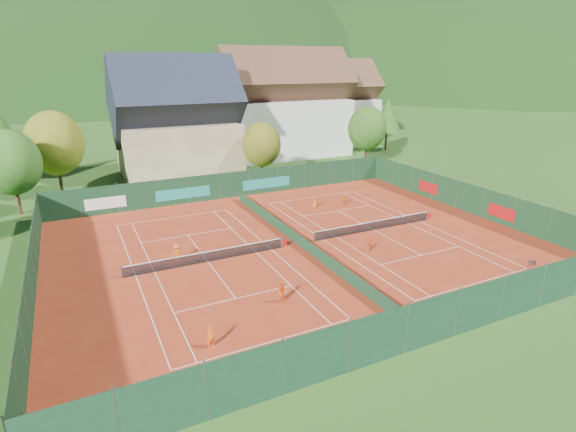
# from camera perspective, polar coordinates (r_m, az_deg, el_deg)

# --- Properties ---
(ground) EXTENTS (600.00, 600.00, 0.00)m
(ground) POSITION_cam_1_polar(r_m,az_deg,el_deg) (38.74, 1.30, -3.69)
(ground) COLOR #265019
(ground) RESTS_ON ground
(clay_pad) EXTENTS (40.00, 32.00, 0.01)m
(clay_pad) POSITION_cam_1_polar(r_m,az_deg,el_deg) (38.73, 1.31, -3.66)
(clay_pad) COLOR #9D2E17
(clay_pad) RESTS_ON ground
(court_markings_left) EXTENTS (11.03, 23.83, 0.00)m
(court_markings_left) POSITION_cam_1_polar(r_m,az_deg,el_deg) (36.05, -10.12, -5.76)
(court_markings_left) COLOR white
(court_markings_left) RESTS_ON ground
(court_markings_right) EXTENTS (11.03, 23.83, 0.00)m
(court_markings_right) POSITION_cam_1_polar(r_m,az_deg,el_deg) (42.75, 10.88, -1.76)
(court_markings_right) COLOR white
(court_markings_right) RESTS_ON ground
(tennis_net_left) EXTENTS (13.30, 0.10, 1.02)m
(tennis_net_left) POSITION_cam_1_polar(r_m,az_deg,el_deg) (35.88, -9.93, -5.00)
(tennis_net_left) COLOR #59595B
(tennis_net_left) RESTS_ON ground
(tennis_net_right) EXTENTS (13.30, 0.10, 1.02)m
(tennis_net_right) POSITION_cam_1_polar(r_m,az_deg,el_deg) (42.67, 11.09, -1.11)
(tennis_net_right) COLOR #59595B
(tennis_net_right) RESTS_ON ground
(court_divider) EXTENTS (0.03, 28.80, 1.00)m
(court_divider) POSITION_cam_1_polar(r_m,az_deg,el_deg) (38.54, 1.31, -2.98)
(court_divider) COLOR #153C22
(court_divider) RESTS_ON ground
(fence_north) EXTENTS (40.00, 0.10, 3.00)m
(fence_north) POSITION_cam_1_polar(r_m,az_deg,el_deg) (52.08, -7.26, 3.90)
(fence_north) COLOR #12321C
(fence_north) RESTS_ON ground
(fence_south) EXTENTS (40.00, 0.04, 3.00)m
(fence_south) POSITION_cam_1_polar(r_m,az_deg,el_deg) (26.45, 17.87, -12.58)
(fence_south) COLOR #12341F
(fence_south) RESTS_ON ground
(fence_west) EXTENTS (0.04, 32.00, 3.00)m
(fence_west) POSITION_cam_1_polar(r_m,az_deg,el_deg) (34.60, -29.79, -6.54)
(fence_west) COLOR #13361D
(fence_west) RESTS_ON ground
(fence_east) EXTENTS (0.09, 32.00, 3.00)m
(fence_east) POSITION_cam_1_polar(r_m,az_deg,el_deg) (50.21, 22.02, 2.08)
(fence_east) COLOR #14391E
(fence_east) RESTS_ON ground
(chalet) EXTENTS (16.20, 12.00, 16.00)m
(chalet) POSITION_cam_1_polar(r_m,az_deg,el_deg) (63.68, -13.90, 11.01)
(chalet) COLOR beige
(chalet) RESTS_ON ground
(hotel_block_a) EXTENTS (21.60, 11.00, 17.25)m
(hotel_block_a) POSITION_cam_1_polar(r_m,az_deg,el_deg) (75.46, -0.47, 13.31)
(hotel_block_a) COLOR silver
(hotel_block_a) RESTS_ON ground
(hotel_block_b) EXTENTS (17.28, 10.00, 15.50)m
(hotel_block_b) POSITION_cam_1_polar(r_m,az_deg,el_deg) (89.21, 5.59, 13.63)
(hotel_block_b) COLOR silver
(hotel_block_b) RESTS_ON ground
(tree_west_front) EXTENTS (5.72, 5.72, 8.69)m
(tree_west_front) POSITION_cam_1_polar(r_m,az_deg,el_deg) (52.84, -31.77, 5.79)
(tree_west_front) COLOR #49321A
(tree_west_front) RESTS_ON ground
(tree_west_mid) EXTENTS (6.44, 6.44, 9.78)m
(tree_west_mid) POSITION_cam_1_polar(r_m,az_deg,el_deg) (58.38, -27.55, 8.18)
(tree_west_mid) COLOR #412C17
(tree_west_mid) RESTS_ON ground
(tree_center) EXTENTS (5.01, 5.01, 7.60)m
(tree_center) POSITION_cam_1_polar(r_m,az_deg,el_deg) (59.10, -3.36, 9.06)
(tree_center) COLOR #482F19
(tree_center) RESTS_ON ground
(tree_east_front) EXTENTS (5.72, 5.72, 8.69)m
(tree_east_front) POSITION_cam_1_polar(r_m,az_deg,el_deg) (69.51, 10.01, 10.88)
(tree_east_front) COLOR #412A17
(tree_east_front) RESTS_ON ground
(tree_east_mid) EXTENTS (5.04, 5.04, 9.00)m
(tree_east_mid) POSITION_cam_1_polar(r_m,az_deg,el_deg) (81.76, 12.53, 12.39)
(tree_east_mid) COLOR #462B19
(tree_east_mid) RESTS_ON ground
(tree_east_back) EXTENTS (7.15, 7.15, 10.86)m
(tree_east_back) POSITION_cam_1_polar(r_m,az_deg,el_deg) (83.73, 4.66, 13.39)
(tree_east_back) COLOR #422F17
(tree_east_back) RESTS_ON ground
(mountain_backdrop) EXTENTS (820.00, 530.00, 242.00)m
(mountain_backdrop) POSITION_cam_1_polar(r_m,az_deg,el_deg) (274.44, -16.25, 6.86)
(mountain_backdrop) COLOR black
(mountain_backdrop) RESTS_ON ground
(ball_hopper) EXTENTS (0.34, 0.34, 0.80)m
(ball_hopper) POSITION_cam_1_polar(r_m,az_deg,el_deg) (38.81, 28.63, -5.21)
(ball_hopper) COLOR slate
(ball_hopper) RESTS_ON ground
(loose_ball_0) EXTENTS (0.07, 0.07, 0.07)m
(loose_ball_0) POSITION_cam_1_polar(r_m,az_deg,el_deg) (27.96, -9.73, -13.53)
(loose_ball_0) COLOR #CCD833
(loose_ball_0) RESTS_ON ground
(loose_ball_1) EXTENTS (0.07, 0.07, 0.07)m
(loose_ball_1) POSITION_cam_1_polar(r_m,az_deg,el_deg) (33.84, 19.38, -8.30)
(loose_ball_1) COLOR #CCD833
(loose_ball_1) RESTS_ON ground
(player_left_near) EXTENTS (0.54, 0.41, 1.33)m
(player_left_near) POSITION_cam_1_polar(r_m,az_deg,el_deg) (25.78, -9.76, -14.96)
(player_left_near) COLOR orange
(player_left_near) RESTS_ON ground
(player_left_mid) EXTENTS (0.80, 0.68, 1.45)m
(player_left_mid) POSITION_cam_1_polar(r_m,az_deg,el_deg) (29.52, -0.73, -9.78)
(player_left_mid) COLOR #FF5516
(player_left_mid) RESTS_ON ground
(player_left_far) EXTENTS (1.02, 0.73, 1.42)m
(player_left_far) POSITION_cam_1_polar(r_m,az_deg,el_deg) (36.46, -13.96, -4.55)
(player_left_far) COLOR orange
(player_left_far) RESTS_ON ground
(player_right_near) EXTENTS (0.71, 0.71, 1.21)m
(player_right_near) POSITION_cam_1_polar(r_m,az_deg,el_deg) (37.78, 10.36, -3.60)
(player_right_near) COLOR #D04F12
(player_right_near) RESTS_ON ground
(player_right_far_a) EXTENTS (0.72, 0.60, 1.26)m
(player_right_far_a) POSITION_cam_1_polar(r_m,az_deg,el_deg) (48.15, 3.39, 1.72)
(player_right_far_a) COLOR orange
(player_right_far_a) RESTS_ON ground
(player_right_far_b) EXTENTS (1.17, 0.86, 1.23)m
(player_right_far_b) POSITION_cam_1_polar(r_m,az_deg,el_deg) (49.39, 7.18, 2.03)
(player_right_far_b) COLOR orange
(player_right_far_b) RESTS_ON ground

